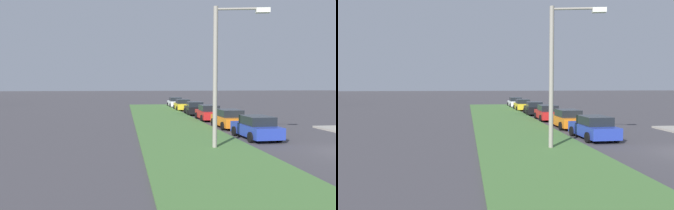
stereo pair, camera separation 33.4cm
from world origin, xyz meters
TOP-DOWN VIEW (x-y plane):
  - grass_median at (10.00, 8.14)m, footprint 60.00×6.00m
  - parked_car_blue at (5.17, 3.74)m, footprint 4.37×2.15m
  - parked_car_orange at (10.61, 3.80)m, footprint 4.32×2.06m
  - parked_car_red at (16.36, 4.02)m, footprint 4.34×2.10m
  - parked_car_black at (22.26, 4.17)m, footprint 4.38×2.18m
  - parked_car_yellow at (28.64, 4.43)m, footprint 4.32×2.06m
  - parked_car_white at (34.80, 4.47)m, footprint 4.31×2.03m
  - streetlight at (1.99, 6.91)m, footprint 0.83×2.85m

SIDE VIEW (x-z plane):
  - grass_median at x=10.00m, z-range 0.00..0.12m
  - parked_car_blue at x=5.17m, z-range -0.02..1.45m
  - parked_car_orange at x=10.61m, z-range -0.02..1.45m
  - parked_car_red at x=16.36m, z-range -0.02..1.45m
  - parked_car_black at x=22.26m, z-range -0.02..1.45m
  - parked_car_yellow at x=28.64m, z-range -0.02..1.45m
  - parked_car_white at x=34.80m, z-range -0.02..1.45m
  - streetlight at x=1.99m, z-range 0.64..8.14m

